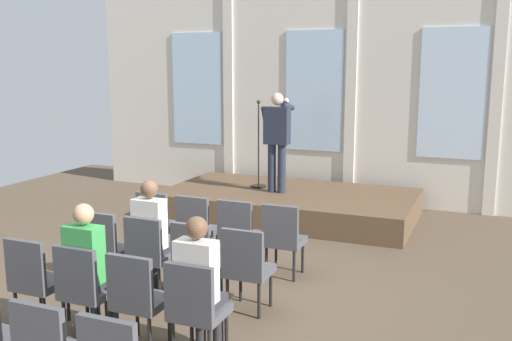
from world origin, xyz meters
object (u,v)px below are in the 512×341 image
Objects in this scene: chair_r0_c0 at (157,221)px; chair_r2_c0 at (35,277)px; chair_r2_c3 at (195,305)px; chair_r1_c0 at (105,244)px; chair_r2_c2 at (137,295)px; audience_r2_c3 at (199,280)px; chair_r1_c1 at (149,251)px; audience_r2_c1 at (88,263)px; chair_r0_c1 at (196,225)px; chair_r1_c3 at (246,265)px; chair_r2_c1 at (84,285)px; chair_r0_c2 at (238,230)px; audience_r1_c1 at (152,231)px; speaker at (277,135)px; chair_r0_c3 at (283,236)px; chair_r1_c2 at (196,257)px; mic_stand at (259,169)px.

chair_r0_c0 is 1.00× the size of chair_r2_c0.
chair_r1_c0 is at bearing 147.96° from chair_r2_c3.
chair_r2_c2 is at bearing 180.00° from chair_r2_c3.
audience_r2_c3 reaches higher than chair_r2_c2.
chair_r1_c1 is 0.71× the size of audience_r2_c1.
chair_r0_c1 is 2.33m from chair_r2_c2.
chair_r1_c3 is 1.65m from chair_r2_c1.
chair_r0_c2 is (0.60, 0.00, 0.00)m from chair_r0_c1.
chair_r1_c1 is 1.13m from chair_r2_c1.
chair_r0_c1 is 1.07m from audience_r1_c1.
speaker is 1.28× the size of audience_r2_c3.
chair_r0_c3 is (1.80, 0.00, 0.00)m from chair_r0_c0.
chair_r1_c2 is 1.00× the size of chair_r2_c2.
speaker is 1.81× the size of chair_r0_c2.
audience_r1_c1 is 0.64m from chair_r1_c2.
chair_r1_c2 is 1.65m from chair_r2_c0.
audience_r1_c1 is 1.65m from audience_r2_c3.
chair_r0_c3 is at bearing -62.64° from mic_stand.
mic_stand is 1.65× the size of chair_r0_c3.
chair_r1_c0 is (0.00, -1.13, 0.00)m from chair_r0_c0.
chair_r1_c3 is at bearing 90.00° from chair_r2_c3.
audience_r2_c1 is (0.00, -2.17, 0.20)m from chair_r0_c1.
chair_r0_c3 is 1.00× the size of chair_r1_c1.
mic_stand is 1.65× the size of chair_r1_c0.
chair_r1_c0 is 1.65m from chair_r2_c2.
chair_r2_c2 is (-0.60, -2.25, 0.00)m from chair_r0_c3.
chair_r0_c0 is 1.22m from audience_r1_c1.
chair_r0_c2 is 1.00× the size of chair_r2_c3.
audience_r2_c1 is (0.00, -1.13, -0.01)m from audience_r1_c1.
chair_r0_c1 is 1.00× the size of chair_r0_c3.
chair_r2_c0 is (-0.60, -2.25, 0.00)m from chair_r0_c1.
speaker is 2.85m from chair_r0_c1.
chair_r2_c0 is 0.71× the size of audience_r2_c3.
audience_r2_c3 is (0.60, -1.05, 0.20)m from chair_r1_c2.
chair_r2_c0 is (-0.60, -1.21, -0.21)m from audience_r1_c1.
chair_r2_c2 is at bearing 0.00° from chair_r2_c1.
chair_r0_c1 is at bearing 90.00° from audience_r2_c1.
audience_r2_c1 reaches higher than chair_r1_c0.
chair_r0_c1 is at bearing 75.09° from chair_r2_c0.
chair_r1_c0 is 1.80m from chair_r1_c3.
chair_r0_c0 is at bearing 104.91° from chair_r2_c1.
chair_r1_c3 is (1.20, -0.08, -0.21)m from audience_r1_c1.
chair_r0_c0 is at bearing -95.25° from mic_stand.
chair_r2_c1 is 0.71× the size of audience_r2_c3.
audience_r2_c3 is (-0.00, 0.08, 0.20)m from chair_r2_c3.
chair_r2_c0 is at bearing -118.04° from chair_r0_c2.
chair_r0_c2 is 1.00× the size of chair_r1_c1.
speaker is at bearing 87.61° from chair_r0_c1.
chair_r2_c0 is (-1.20, -2.25, 0.00)m from chair_r0_c2.
chair_r0_c0 is 1.28m from chair_r1_c1.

